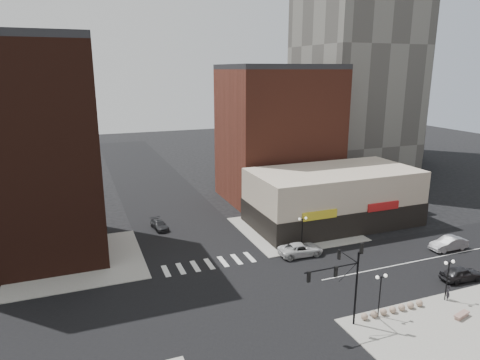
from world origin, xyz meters
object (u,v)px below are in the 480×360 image
silver_sedan (449,244)px  street_lamp_se_a (381,285)px  dark_sedan_east (461,274)px  white_suv (301,249)px  street_lamp_ne (302,225)px  stone_bench (462,315)px  dark_sedan_north (159,225)px  traffic_signal (345,274)px  street_lamp_se_b (449,270)px  pedestrian (448,293)px

silver_sedan → street_lamp_se_a: bearing=-62.3°
street_lamp_se_a → dark_sedan_east: 13.44m
street_lamp_se_a → white_suv: (0.03, 14.50, -2.52)m
dark_sedan_east → street_lamp_ne: bearing=46.3°
white_suv → stone_bench: (6.93, -17.42, -0.42)m
street_lamp_se_a → dark_sedan_north: street_lamp_se_a is taller
white_suv → stone_bench: 18.75m
dark_sedan_east → silver_sedan: (5.23, 6.65, 0.03)m
street_lamp_ne → dark_sedan_east: size_ratio=0.90×
dark_sedan_north → street_lamp_ne: bearing=-49.3°
traffic_signal → street_lamp_se_b: size_ratio=1.87×
street_lamp_ne → white_suv: size_ratio=0.75×
traffic_signal → silver_sedan: bearing=22.5°
dark_sedan_east → dark_sedan_north: bearing=49.9°
white_suv → silver_sedan: (18.15, -5.25, 0.05)m
white_suv → stone_bench: size_ratio=2.91×
street_lamp_ne → stone_bench: bearing=-72.5°
street_lamp_ne → pedestrian: size_ratio=2.70×
street_lamp_se_a → white_suv: size_ratio=0.75×
traffic_signal → dark_sedan_north: size_ratio=1.82×
street_lamp_se_b → white_suv: size_ratio=0.75×
street_lamp_se_b → stone_bench: bearing=-109.7°
street_lamp_se_b → dark_sedan_east: 6.12m
street_lamp_se_b → dark_sedan_north: 37.13m
traffic_signal → pedestrian: size_ratio=5.04×
street_lamp_ne → dark_sedan_east: street_lamp_ne is taller
traffic_signal → street_lamp_se_b: 11.88m
silver_sedan → pedestrian: (-9.99, -9.36, 0.07)m
dark_sedan_east → silver_sedan: silver_sedan is taller
stone_bench → pedestrian: bearing=52.0°
street_lamp_se_a → stone_bench: 8.10m
dark_sedan_east → dark_sedan_north: dark_sedan_east is taller
street_lamp_ne → street_lamp_se_a: bearing=-93.6°
white_suv → dark_sedan_east: size_ratio=1.20×
silver_sedan → dark_sedan_north: silver_sedan is taller
street_lamp_ne → white_suv: 3.09m
white_suv → pedestrian: pedestrian is taller
white_suv → dark_sedan_east: (12.92, -11.90, 0.02)m
dark_sedan_north → stone_bench: (21.30, -32.46, -0.27)m
pedestrian → dark_sedan_north: bearing=-94.7°
dark_sedan_east → pedestrian: pedestrian is taller
traffic_signal → street_lamp_se_b: traffic_signal is taller
street_lamp_ne → pedestrian: street_lamp_ne is taller
stone_bench → traffic_signal: bearing=149.6°
traffic_signal → street_lamp_ne: 16.62m
street_lamp_se_b → street_lamp_ne: bearing=113.6°
street_lamp_se_a → street_lamp_ne: size_ratio=1.00×
pedestrian → traffic_signal: bearing=-43.3°
street_lamp_se_b → street_lamp_ne: same height
street_lamp_se_a → stone_bench: street_lamp_se_a is taller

